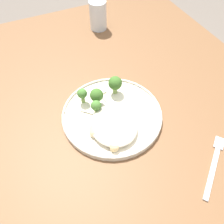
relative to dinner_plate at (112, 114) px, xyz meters
The scene contains 18 objects.
ground 0.75m from the dinner_plate, 39.54° to the left, with size 6.00×6.00×0.00m, color #665B51.
wooden_dining_table 0.11m from the dinner_plate, 39.54° to the left, with size 1.40×1.00×0.74m.
dinner_plate is the anchor object (origin of this frame).
noodle_bed 0.05m from the dinner_plate, 19.63° to the right, with size 0.14×0.13×0.03m.
seared_scallop_large_seared 0.08m from the dinner_plate, 60.00° to the right, with size 0.03×0.03×0.02m.
seared_scallop_on_noodles 0.08m from the dinner_plate, ahead, with size 0.03×0.03×0.02m.
seared_scallop_right_edge 0.06m from the dinner_plate, 14.79° to the right, with size 0.03×0.03×0.01m.
seared_scallop_half_hidden 0.11m from the dinner_plate, 21.67° to the right, with size 0.02×0.02×0.02m.
seared_scallop_tiny_bay 0.05m from the dinner_plate, 28.42° to the left, with size 0.03×0.03×0.02m.
broccoli_floret_left_leaning 0.09m from the dinner_plate, 149.73° to the left, with size 0.04×0.04×0.06m.
broccoli_floret_split_head 0.07m from the dinner_plate, 156.24° to the right, with size 0.04×0.04×0.06m.
broccoli_floret_tall_stalk 0.06m from the dinner_plate, 121.52° to the right, with size 0.03×0.03×0.05m.
broccoli_floret_near_rim 0.11m from the dinner_plate, 143.29° to the right, with size 0.03×0.03×0.05m.
onion_sliver_short_strip 0.07m from the dinner_plate, 117.73° to the right, with size 0.05×0.01×0.00m, color silver.
onion_sliver_curled_piece 0.08m from the dinner_plate, behind, with size 0.04×0.01×0.00m, color silver.
onion_sliver_pale_crescent 0.06m from the dinner_plate, behind, with size 0.05×0.01×0.00m, color silver.
water_glass 0.47m from the dinner_plate, 162.16° to the left, with size 0.07×0.07×0.11m.
dinner_fork 0.30m from the dinner_plate, 34.73° to the left, with size 0.13×0.16×0.00m.
Camera 1 is at (0.31, -0.21, 1.28)m, focal length 36.71 mm.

